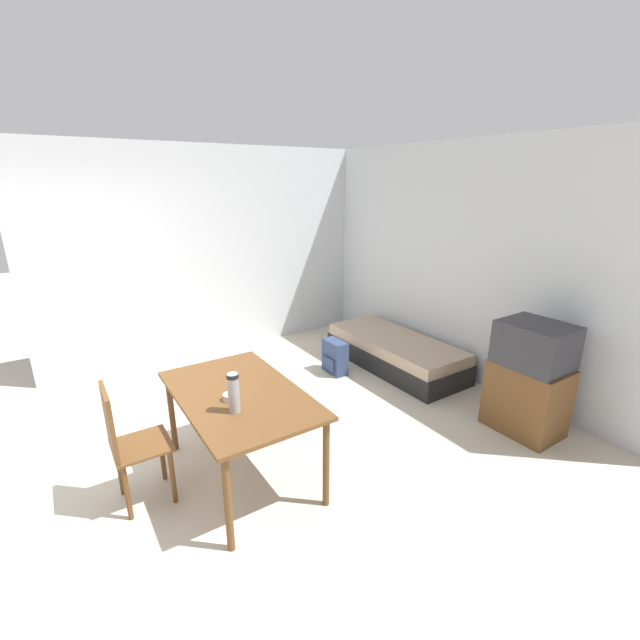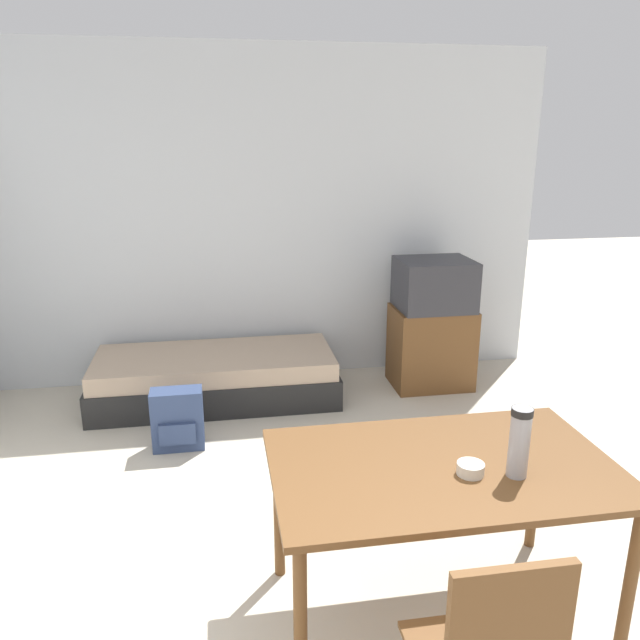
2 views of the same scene
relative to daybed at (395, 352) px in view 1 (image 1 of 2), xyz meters
name	(u,v)px [view 1 (image 1 of 2)]	position (x,y,z in m)	size (l,w,h in m)	color
ground_plane	(113,468)	(0.26, -3.36, -0.19)	(20.00, 20.00, 0.00)	beige
wall_back	(446,260)	(0.26, 0.50, 1.16)	(5.05, 0.06, 2.70)	silver
wall_left	(228,252)	(-1.79, -1.44, 1.16)	(0.06, 4.83, 2.70)	silver
daybed	(395,352)	(0.00, 0.00, 0.00)	(1.88, 0.79, 0.38)	black
tv	(529,379)	(1.77, 0.01, 0.34)	(0.63, 0.49, 1.06)	brown
dining_table	(239,401)	(0.92, -2.48, 0.47)	(1.41, 0.86, 0.74)	brown
wooden_chair	(127,441)	(0.78, -3.27, 0.34)	(0.39, 0.39, 0.95)	brown
thermos_flask	(234,391)	(1.17, -2.61, 0.71)	(0.08, 0.08, 0.29)	#99999E
mate_bowl	(230,397)	(1.00, -2.57, 0.57)	(0.11, 0.11, 0.05)	beige
backpack	(335,357)	(-0.25, -0.75, 0.02)	(0.34, 0.20, 0.41)	navy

